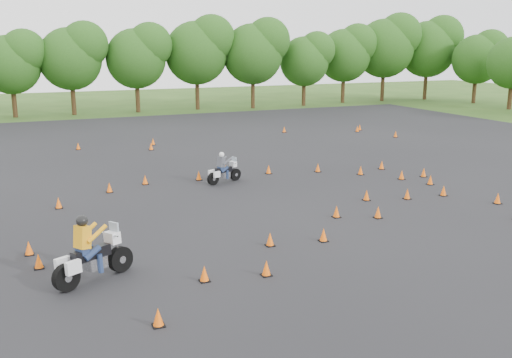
# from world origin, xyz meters

# --- Properties ---
(ground) EXTENTS (140.00, 140.00, 0.00)m
(ground) POSITION_xyz_m (0.00, 0.00, 0.00)
(ground) COLOR #2D5119
(ground) RESTS_ON ground
(asphalt_pad) EXTENTS (62.00, 62.00, 0.00)m
(asphalt_pad) POSITION_xyz_m (0.00, 6.00, 0.01)
(asphalt_pad) COLOR black
(asphalt_pad) RESTS_ON ground
(treeline) EXTENTS (87.07, 32.61, 10.85)m
(treeline) POSITION_xyz_m (3.73, 34.70, 4.63)
(treeline) COLOR #224B15
(treeline) RESTS_ON ground
(traffic_cones) EXTENTS (36.52, 33.03, 0.45)m
(traffic_cones) POSITION_xyz_m (-0.08, 5.57, 0.23)
(traffic_cones) COLOR #FF610A
(traffic_cones) RESTS_ON asphalt_pad
(rider_grey) EXTENTS (2.12, 1.25, 1.57)m
(rider_grey) POSITION_xyz_m (0.26, 8.57, 0.79)
(rider_grey) COLOR #44464C
(rider_grey) RESTS_ON ground
(rider_yellow) EXTENTS (2.69, 1.88, 2.01)m
(rider_yellow) POSITION_xyz_m (-7.38, -1.33, 1.01)
(rider_yellow) COLOR orange
(rider_yellow) RESTS_ON ground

